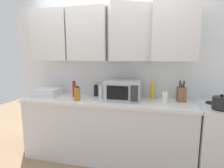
{
  "coord_description": "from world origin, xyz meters",
  "views": [
    {
      "loc": [
        0.66,
        -2.69,
        1.52
      ],
      "look_at": [
        0.07,
        -0.25,
        1.12
      ],
      "focal_mm": 28.41,
      "sensor_mm": 36.0,
      "label": 1
    }
  ],
  "objects": [
    {
      "name": "counter_run",
      "position": [
        0.0,
        -0.3,
        0.45
      ],
      "size": [
        2.42,
        0.63,
        0.9
      ],
      "color": "silver",
      "rests_on": "ground_plane"
    },
    {
      "name": "bottle_yellow_mustard",
      "position": [
        0.64,
        -0.13,
        1.02
      ],
      "size": [
        0.06,
        0.06,
        0.26
      ],
      "color": "gold",
      "rests_on": "counter_run"
    },
    {
      "name": "bottle_clear_tall",
      "position": [
        -0.09,
        -0.27,
        1.0
      ],
      "size": [
        0.06,
        0.06,
        0.21
      ],
      "color": "silver",
      "rests_on": "counter_run"
    },
    {
      "name": "microwave",
      "position": [
        0.24,
        -0.28,
        1.04
      ],
      "size": [
        0.48,
        0.37,
        0.28
      ],
      "color": "#B7B7BC",
      "rests_on": "counter_run"
    },
    {
      "name": "bottle_soy_dark",
      "position": [
        -0.22,
        -0.12,
        0.98
      ],
      "size": [
        0.06,
        0.06,
        0.18
      ],
      "color": "black",
      "rests_on": "counter_run"
    },
    {
      "name": "bottle_white_jar",
      "position": [
        0.8,
        -0.33,
        0.98
      ],
      "size": [
        0.07,
        0.07,
        0.17
      ],
      "color": "white",
      "rests_on": "counter_run"
    },
    {
      "name": "dish_rack",
      "position": [
        -0.95,
        -0.3,
        0.96
      ],
      "size": [
        0.38,
        0.3,
        0.12
      ],
      "primitive_type": "cube",
      "color": "silver",
      "rests_on": "counter_run"
    },
    {
      "name": "bottle_red_sauce",
      "position": [
        -0.51,
        -0.26,
        1.02
      ],
      "size": [
        0.05,
        0.05,
        0.25
      ],
      "color": "red",
      "rests_on": "counter_run"
    },
    {
      "name": "kettle",
      "position": [
        1.42,
        -0.46,
        0.98
      ],
      "size": [
        0.19,
        0.19,
        0.17
      ],
      "color": "black",
      "rests_on": "stove_range"
    },
    {
      "name": "knife_block",
      "position": [
        1.03,
        -0.17,
        1.0
      ],
      "size": [
        0.12,
        0.13,
        0.29
      ],
      "color": "brown",
      "rests_on": "counter_run"
    },
    {
      "name": "bottle_amber_vinegar",
      "position": [
        -0.38,
        -0.45,
        1.0
      ],
      "size": [
        0.08,
        0.08,
        0.2
      ],
      "color": "#AD701E",
      "rests_on": "counter_run"
    },
    {
      "name": "wall_back_with_cabinets",
      "position": [
        0.0,
        -0.07,
        1.58
      ],
      "size": [
        3.29,
        0.54,
        2.6
      ],
      "color": "white",
      "rests_on": "ground_plane"
    }
  ]
}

